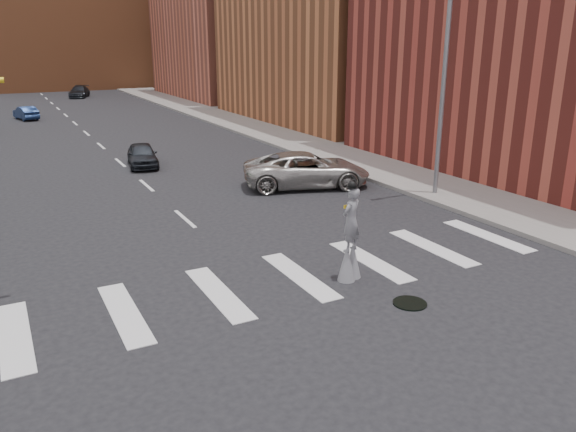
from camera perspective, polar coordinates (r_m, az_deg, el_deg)
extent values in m
plane|color=black|center=(15.48, -1.25, -8.30)|extent=(160.00, 160.00, 0.00)
cube|color=slate|center=(42.41, -1.25, 8.44)|extent=(5.00, 90.00, 0.18)
cylinder|color=black|center=(15.48, 12.27, -8.65)|extent=(0.90, 0.90, 0.04)
cube|color=#B65943|center=(72.30, -5.07, 19.98)|extent=(16.00, 22.00, 20.00)
cube|color=#AC5F36|center=(91.34, -21.12, 17.77)|extent=(26.00, 14.00, 18.00)
cylinder|color=slate|center=(25.35, 15.44, 11.80)|extent=(0.20, 0.20, 9.00)
cylinder|color=#302013|center=(16.71, 6.56, -4.77)|extent=(0.07, 0.07, 0.88)
cylinder|color=#302013|center=(16.46, 5.97, -5.11)|extent=(0.07, 0.07, 0.88)
cone|color=slate|center=(16.67, 6.57, -4.42)|extent=(0.52, 0.52, 1.10)
cone|color=slate|center=(16.41, 5.98, -4.75)|extent=(0.52, 0.52, 1.10)
imported|color=slate|center=(16.11, 6.43, -0.37)|extent=(0.82, 0.70, 1.90)
sphere|color=black|center=(15.83, 6.55, 3.10)|extent=(0.26, 0.26, 0.26)
cylinder|color=black|center=(15.84, 6.55, 2.93)|extent=(0.34, 0.34, 0.02)
cube|color=yellow|center=(16.03, 6.07, 1.50)|extent=(0.22, 0.05, 0.10)
imported|color=#B4B0AA|center=(26.79, 1.91, 4.73)|extent=(6.53, 4.49, 1.66)
imported|color=black|center=(32.32, -14.59, 6.03)|extent=(2.07, 3.95, 1.28)
imported|color=navy|center=(55.33, -25.09, 9.47)|extent=(2.06, 3.77, 1.18)
imported|color=black|center=(74.73, -20.44, 11.74)|extent=(3.33, 5.09, 1.37)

